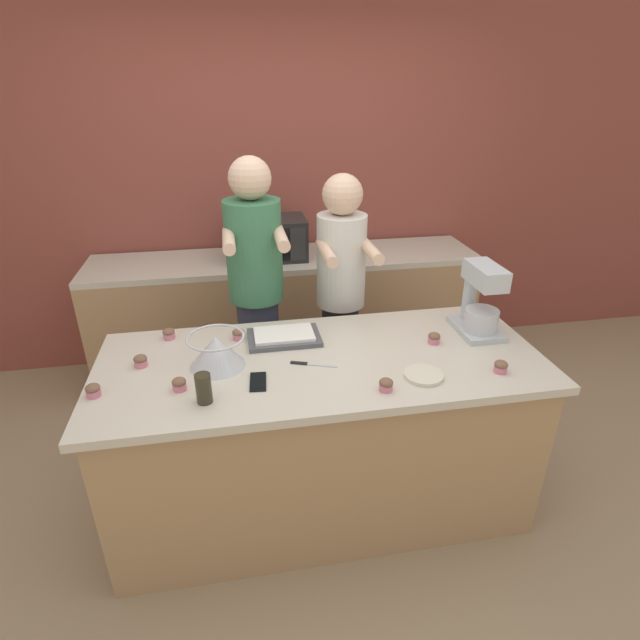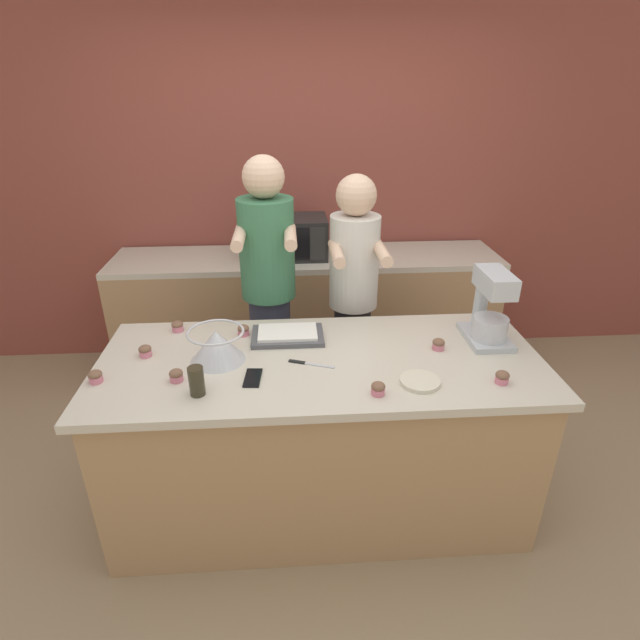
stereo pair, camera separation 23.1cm
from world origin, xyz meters
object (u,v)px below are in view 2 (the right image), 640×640
(cell_phone, at_px, (253,378))
(drinking_glass, at_px, (197,381))
(cupcake_3, at_px, (145,351))
(cupcake_5, at_px, (176,375))
(person_right, at_px, (353,301))
(cupcake_6, at_px, (177,326))
(mixing_bowl, at_px, (217,345))
(cupcake_0, at_px, (438,344))
(cupcake_1, at_px, (243,330))
(small_plate, at_px, (420,381))
(microwave_oven, at_px, (290,237))
(cupcake_7, at_px, (378,388))
(person_left, at_px, (269,297))
(cupcake_4, at_px, (502,377))
(knife, at_px, (308,364))
(baking_tray, at_px, (288,335))
(stand_mixer, at_px, (490,311))
(cupcake_2, at_px, (95,376))

(cell_phone, height_order, drinking_glass, drinking_glass)
(cupcake_3, xyz_separation_m, cupcake_5, (0.19, -0.23, 0.00))
(person_right, relative_size, cupcake_6, 27.14)
(mixing_bowl, bearing_deg, drinking_glass, -100.39)
(mixing_bowl, xyz_separation_m, cupcake_5, (-0.16, -0.17, -0.05))
(cupcake_0, height_order, cupcake_1, same)
(small_plate, bearing_deg, cell_phone, 173.30)
(microwave_oven, distance_m, cupcake_1, 1.20)
(drinking_glass, bearing_deg, cupcake_7, -4.04)
(person_left, distance_m, cupcake_4, 1.39)
(cupcake_1, bearing_deg, person_right, 33.75)
(cupcake_5, xyz_separation_m, cupcake_6, (-0.08, 0.49, 0.00))
(drinking_glass, height_order, cupcake_5, drinking_glass)
(cell_phone, bearing_deg, mixing_bowl, 134.00)
(person_left, height_order, microwave_oven, person_left)
(microwave_oven, distance_m, cell_phone, 1.61)
(drinking_glass, relative_size, knife, 0.60)
(cell_phone, distance_m, cupcake_0, 0.91)
(person_left, xyz_separation_m, baking_tray, (0.10, -0.46, -0.02))
(mixing_bowl, bearing_deg, cupcake_7, -25.47)
(knife, height_order, cupcake_5, cupcake_5)
(person_left, xyz_separation_m, drinking_glass, (-0.28, -0.94, 0.03))
(mixing_bowl, bearing_deg, cupcake_4, -12.80)
(person_right, xyz_separation_m, microwave_oven, (-0.36, 0.75, 0.18))
(microwave_oven, relative_size, cupcake_0, 8.86)
(knife, xyz_separation_m, cupcake_0, (0.64, 0.10, 0.03))
(stand_mixer, bearing_deg, person_left, 153.19)
(cupcake_4, bearing_deg, cupcake_7, -174.88)
(cupcake_0, bearing_deg, cupcake_1, 167.23)
(cell_phone, xyz_separation_m, cupcake_6, (-0.41, 0.49, 0.02))
(knife, height_order, cupcake_2, cupcake_2)
(baking_tray, bearing_deg, cell_phone, -112.78)
(person_right, relative_size, cell_phone, 10.87)
(microwave_oven, xyz_separation_m, cupcake_7, (0.34, -1.74, -0.14))
(mixing_bowl, height_order, baking_tray, mixing_bowl)
(cupcake_1, height_order, cupcake_2, same)
(drinking_glass, distance_m, cupcake_6, 0.63)
(cell_phone, xyz_separation_m, cupcake_1, (-0.07, 0.42, 0.02))
(person_left, xyz_separation_m, cupcake_6, (-0.47, -0.35, -0.00))
(person_right, relative_size, mixing_bowl, 6.15)
(stand_mixer, relative_size, knife, 1.73)
(baking_tray, relative_size, small_plate, 2.08)
(person_right, distance_m, knife, 0.79)
(drinking_glass, relative_size, cupcake_6, 2.15)
(cupcake_2, bearing_deg, person_left, 48.18)
(baking_tray, xyz_separation_m, cupcake_0, (0.73, -0.17, 0.01))
(cupcake_0, relative_size, cupcake_2, 1.00)
(baking_tray, relative_size, drinking_glass, 2.81)
(cupcake_1, bearing_deg, person_left, 73.64)
(mixing_bowl, height_order, knife, mixing_bowl)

